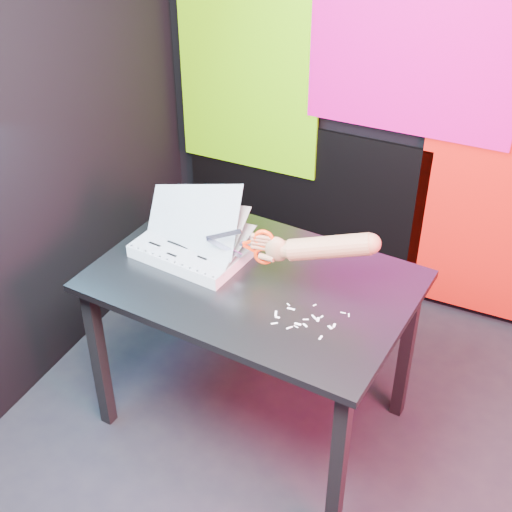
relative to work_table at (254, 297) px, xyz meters
The scene contains 7 objects.
room 0.94m from the work_table, 36.72° to the right, with size 3.01×3.01×2.71m.
backdrop 1.26m from the work_table, 62.30° to the left, with size 2.88×0.05×2.08m.
work_table is the anchor object (origin of this frame).
printout_stack 0.31m from the work_table, behind, with size 0.48×0.36×0.32m.
scissors 0.23m from the work_table, 58.65° to the left, with size 0.26×0.06×0.15m.
hand_forearm 0.36m from the work_table, 14.26° to the left, with size 0.46×0.14×0.17m.
paper_clippings 0.32m from the work_table, 28.33° to the right, with size 0.25×0.17×0.00m.
Camera 1 is at (0.43, -1.57, 2.36)m, focal length 50.00 mm.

